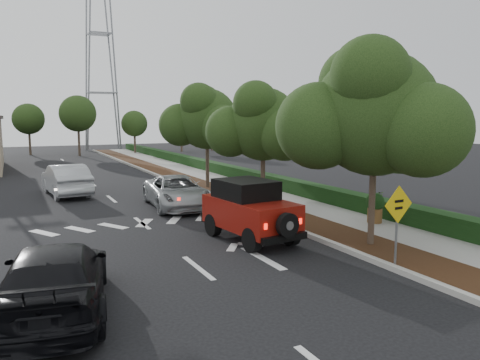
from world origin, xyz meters
TOP-DOWN VIEW (x-y plane):
  - ground at (0.00, 0.00)m, footprint 120.00×120.00m
  - curb at (4.60, 12.00)m, footprint 0.20×70.00m
  - planting_strip at (5.60, 12.00)m, footprint 1.80×70.00m
  - sidewalk at (7.50, 12.00)m, footprint 2.00×70.00m
  - hedge at (8.90, 12.00)m, footprint 0.80×70.00m
  - transmission_tower at (6.00, 48.00)m, footprint 7.00×4.00m
  - street_tree_near at (5.60, -0.50)m, footprint 3.80×3.80m
  - street_tree_mid at (5.60, 6.50)m, footprint 3.20×3.20m
  - street_tree_far at (5.60, 13.00)m, footprint 3.40×3.40m
  - red_jeep at (2.58, 2.11)m, footprint 2.10×4.02m
  - silver_suv_ahead at (2.27, 8.50)m, footprint 2.77×5.29m
  - black_suv_oncoming at (-3.72, -1.46)m, footprint 2.93×5.37m
  - silver_sedan_oncoming at (-1.87, 14.25)m, footprint 2.17×5.09m
  - speed_hump_sign at (4.80, -2.39)m, footprint 1.01×0.10m
  - terracotta_planter at (7.79, 1.74)m, footprint 0.68×0.68m

SIDE VIEW (x-z plane):
  - ground at x=0.00m, z-range 0.00..0.00m
  - transmission_tower at x=6.00m, z-range -14.00..14.00m
  - street_tree_near at x=5.60m, z-range -2.96..2.96m
  - street_tree_mid at x=5.60m, z-range -2.66..2.66m
  - street_tree_far at x=5.60m, z-range -2.81..2.81m
  - planting_strip at x=5.60m, z-range 0.00..0.12m
  - sidewalk at x=7.50m, z-range 0.00..0.12m
  - curb at x=4.60m, z-range 0.00..0.15m
  - hedge at x=8.90m, z-range 0.00..0.80m
  - silver_suv_ahead at x=2.27m, z-range 0.00..1.42m
  - black_suv_oncoming at x=-3.72m, z-range 0.00..1.48m
  - terracotta_planter at x=7.79m, z-range 0.21..1.40m
  - silver_sedan_oncoming at x=-1.87m, z-range 0.00..1.63m
  - red_jeep at x=2.58m, z-range 0.02..2.01m
  - speed_hump_sign at x=4.80m, z-range 0.41..2.57m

